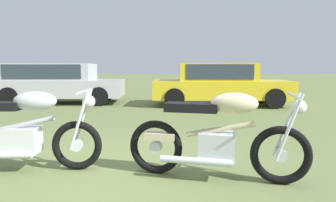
% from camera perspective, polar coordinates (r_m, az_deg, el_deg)
% --- Properties ---
extents(ground_plane, '(120.00, 120.00, 0.00)m').
position_cam_1_polar(ground_plane, '(3.78, -11.38, -13.36)').
color(ground_plane, olive).
extents(motorcycle_silver, '(2.00, 0.64, 1.02)m').
position_cam_1_polar(motorcycle_silver, '(4.07, -26.33, -5.30)').
color(motorcycle_silver, black).
rests_on(motorcycle_silver, ground).
extents(motorcycle_cream, '(2.01, 0.85, 1.02)m').
position_cam_1_polar(motorcycle_cream, '(3.42, 9.54, -6.78)').
color(motorcycle_cream, black).
rests_on(motorcycle_cream, ground).
extents(car_silver, '(4.39, 1.94, 1.43)m').
position_cam_1_polar(car_silver, '(11.41, -20.80, 3.77)').
color(car_silver, '#B2B5BA').
rests_on(car_silver, ground).
extents(car_yellow, '(4.64, 2.13, 1.43)m').
position_cam_1_polar(car_yellow, '(10.23, 9.78, 3.64)').
color(car_yellow, gold).
rests_on(car_yellow, ground).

